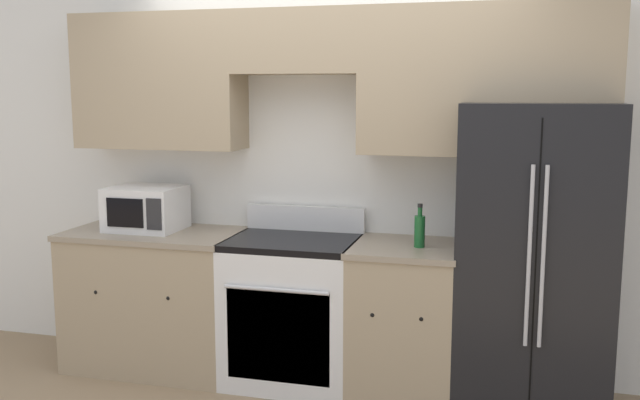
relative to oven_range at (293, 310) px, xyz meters
The scene contains 7 objects.
wall_back 1.13m from the oven_range, 55.69° to the left, with size 8.00×0.39×2.60m.
lower_cabinets_left 0.95m from the oven_range, behind, with size 1.13×0.64×0.92m.
lower_cabinets_right 0.70m from the oven_range, ahead, with size 0.63×0.64×0.92m.
oven_range is the anchor object (origin of this frame).
refrigerator 1.49m from the oven_range, ahead, with size 0.85×0.72×1.76m.
microwave 1.18m from the oven_range, behind, with size 0.46×0.39×0.28m.
bottle 0.96m from the oven_range, ahead, with size 0.06×0.06×0.26m.
Camera 1 is at (1.10, -3.80, 1.83)m, focal length 40.00 mm.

